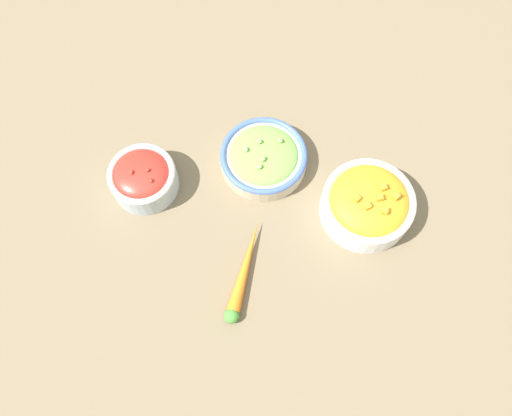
{
  "coord_description": "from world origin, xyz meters",
  "views": [
    {
      "loc": [
        -0.17,
        0.31,
        0.88
      ],
      "look_at": [
        0.0,
        0.0,
        0.03
      ],
      "focal_mm": 35.0,
      "sensor_mm": 36.0,
      "label": 1
    }
  ],
  "objects": [
    {
      "name": "loose_carrot",
      "position": [
        -0.04,
        0.11,
        0.01
      ],
      "size": [
        0.07,
        0.19,
        0.03
      ],
      "rotation": [
        0.0,
        0.0,
        4.94
      ],
      "color": "orange",
      "rests_on": "ground_plane"
    },
    {
      "name": "ground_plane",
      "position": [
        0.0,
        0.0,
        0.0
      ],
      "size": [
        3.0,
        3.0,
        0.0
      ],
      "primitive_type": "plane",
      "color": "#75664C"
    },
    {
      "name": "bowl_lettuce",
      "position": [
        0.04,
        -0.1,
        0.02
      ],
      "size": [
        0.17,
        0.17,
        0.06
      ],
      "color": "beige",
      "rests_on": "ground_plane"
    },
    {
      "name": "bowl_cherry_tomatoes",
      "position": [
        0.22,
        0.05,
        0.04
      ],
      "size": [
        0.13,
        0.13,
        0.07
      ],
      "color": "#B2C1CC",
      "rests_on": "ground_plane"
    },
    {
      "name": "bowl_squash",
      "position": [
        -0.18,
        -0.1,
        0.04
      ],
      "size": [
        0.17,
        0.17,
        0.09
      ],
      "color": "white",
      "rests_on": "ground_plane"
    }
  ]
}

